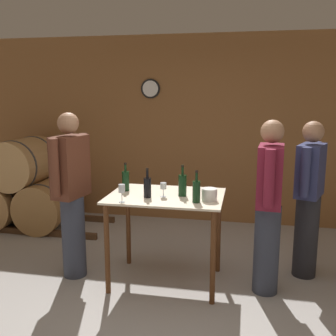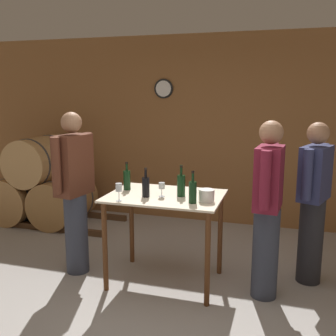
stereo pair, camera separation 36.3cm
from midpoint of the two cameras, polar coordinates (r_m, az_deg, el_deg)
ground_plane at (r=3.58m, az=-3.44°, el=-21.04°), size 14.00×14.00×0.00m
back_wall at (r=5.71m, az=3.34°, el=5.48°), size 8.40×0.08×2.70m
barrel_rack at (r=6.02m, az=-21.58°, el=-3.00°), size 2.38×0.87×1.27m
tasting_table at (r=3.89m, az=-2.98°, el=-6.26°), size 1.11×0.80×0.91m
wine_bottle_far_left at (r=4.02m, az=-8.75°, el=-1.80°), size 0.07×0.07×0.29m
wine_bottle_left at (r=3.75m, az=-5.79°, el=-2.74°), size 0.07×0.07×0.28m
wine_bottle_center at (r=3.78m, az=-0.63°, el=-2.47°), size 0.08×0.08×0.31m
wine_bottle_right at (r=3.56m, az=1.24°, el=-3.35°), size 0.07×0.07×0.30m
wine_glass_near_left at (r=3.61m, az=-9.61°, el=-3.09°), size 0.06×0.06×0.17m
wine_glass_near_center at (r=3.75m, az=-3.46°, el=-2.74°), size 0.06×0.06×0.14m
ice_bucket at (r=3.64m, az=3.19°, el=-3.89°), size 0.14×0.14×0.11m
person_host at (r=3.72m, az=11.73°, el=-5.19°), size 0.25×0.59×1.65m
person_visitor_with_scarf at (r=4.18m, az=17.44°, el=-4.01°), size 0.34×0.56×1.62m
person_visitor_bearded at (r=4.14m, az=-16.30°, el=-3.39°), size 0.29×0.58×1.70m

